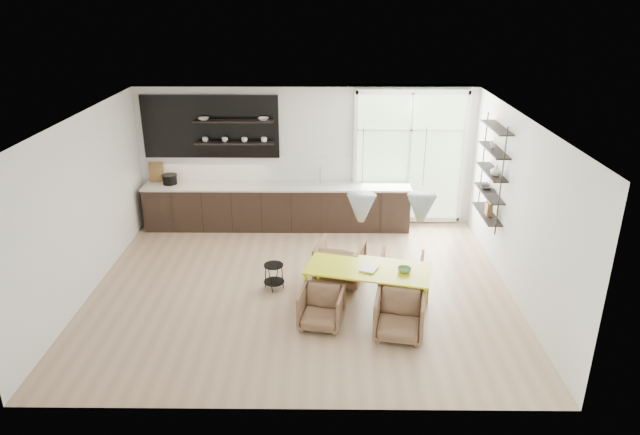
% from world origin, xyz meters
% --- Properties ---
extents(room, '(7.02, 6.01, 2.91)m').
position_xyz_m(room, '(0.58, 1.10, 1.46)').
color(room, tan).
rests_on(room, ground).
extents(kitchen_run, '(5.54, 0.69, 2.75)m').
position_xyz_m(kitchen_run, '(-0.70, 2.69, 0.60)').
color(kitchen_run, black).
rests_on(kitchen_run, ground).
extents(right_shelving, '(0.26, 1.22, 1.90)m').
position_xyz_m(right_shelving, '(3.36, 1.17, 1.65)').
color(right_shelving, black).
rests_on(right_shelving, ground).
extents(dining_table, '(2.06, 1.29, 0.70)m').
position_xyz_m(dining_table, '(1.08, -0.60, 0.65)').
color(dining_table, '#D3D812').
rests_on(dining_table, ground).
extents(armchair_back_left, '(0.96, 0.98, 0.73)m').
position_xyz_m(armchair_back_left, '(0.66, 0.27, 0.36)').
color(armchair_back_left, brown).
rests_on(armchair_back_left, ground).
extents(armchair_back_right, '(0.83, 0.85, 0.66)m').
position_xyz_m(armchair_back_right, '(1.68, -0.06, 0.33)').
color(armchair_back_right, brown).
rests_on(armchair_back_right, ground).
extents(armchair_front_left, '(0.74, 0.76, 0.59)m').
position_xyz_m(armchair_front_left, '(0.35, -1.14, 0.30)').
color(armchair_front_left, brown).
rests_on(armchair_front_left, ground).
extents(armchair_front_right, '(0.83, 0.84, 0.66)m').
position_xyz_m(armchair_front_right, '(1.48, -1.40, 0.33)').
color(armchair_front_right, brown).
rests_on(armchair_front_right, ground).
extents(wire_stool, '(0.35, 0.35, 0.44)m').
position_xyz_m(wire_stool, '(-0.46, -0.00, 0.29)').
color(wire_stool, black).
rests_on(wire_stool, ground).
extents(table_book, '(0.34, 0.38, 0.03)m').
position_xyz_m(table_book, '(0.98, -0.60, 0.71)').
color(table_book, white).
rests_on(table_book, dining_table).
extents(table_bowl, '(0.29, 0.29, 0.07)m').
position_xyz_m(table_bowl, '(1.62, -0.73, 0.73)').
color(table_bowl, '#628E5A').
rests_on(table_bowl, dining_table).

